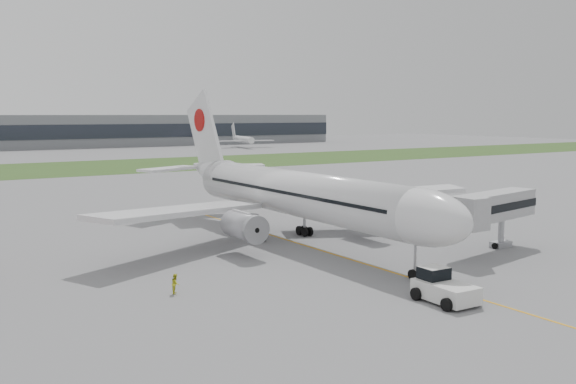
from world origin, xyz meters
TOP-DOWN VIEW (x-y plane):
  - ground at (0.00, 0.00)m, footprint 600.00×600.00m
  - apron_markings at (0.00, -5.00)m, footprint 70.00×70.00m
  - grass_strip at (0.00, 120.00)m, footprint 600.00×50.00m
  - airliner at (0.00, 4.87)m, footprint 48.13×53.95m
  - pushback_tug at (-2.95, -21.08)m, footprint 3.47×5.02m
  - jet_bridge at (13.90, -11.30)m, footprint 13.75×6.20m
  - safety_cone_left at (-2.51, -19.82)m, footprint 0.43×0.43m
  - safety_cone_right at (0.50, -21.72)m, footprint 0.36×0.36m
  - ground_crew_near at (-1.30, -19.59)m, footprint 0.81×0.69m
  - ground_crew_far at (-19.41, -7.98)m, footprint 0.91×0.99m
  - distant_aircraft_right at (93.58, 187.70)m, footprint 31.24×28.85m

SIDE VIEW (x-z plane):
  - ground at x=0.00m, z-range 0.00..0.00m
  - apron_markings at x=0.00m, z-range -0.02..0.02m
  - distant_aircraft_right at x=93.58m, z-range -5.11..5.11m
  - grass_strip at x=0.00m, z-range 0.00..0.02m
  - safety_cone_right at x=0.50m, z-range 0.00..0.49m
  - safety_cone_left at x=-2.51m, z-range 0.00..0.59m
  - ground_crew_far at x=-19.41m, z-range 0.00..1.63m
  - ground_crew_near at x=-1.30m, z-range 0.00..1.87m
  - pushback_tug at x=-2.95m, z-range -0.10..2.42m
  - jet_bridge at x=13.90m, z-range 1.54..7.96m
  - airliner at x=0.00m, z-range -3.28..14.60m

